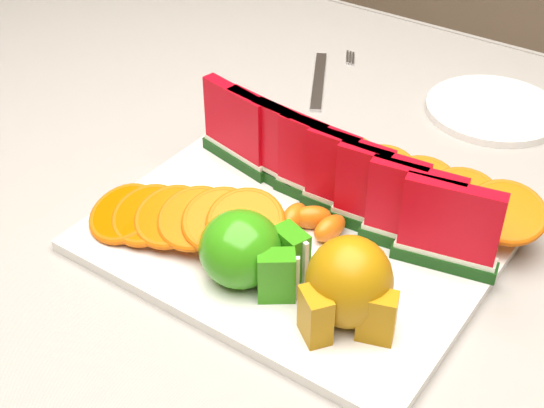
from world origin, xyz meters
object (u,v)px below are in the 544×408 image
(side_plate, at_px, (493,109))
(fork, at_px, (322,79))
(apple_cluster, at_px, (248,252))
(pear_cluster, at_px, (349,286))
(platter, at_px, (291,240))

(side_plate, distance_m, fork, 0.24)
(apple_cluster, height_order, fork, apple_cluster)
(pear_cluster, bearing_deg, fork, 124.52)
(platter, bearing_deg, pear_cluster, -32.24)
(side_plate, height_order, fork, side_plate)
(apple_cluster, xyz_separation_m, fork, (-0.17, 0.41, -0.04))
(apple_cluster, height_order, side_plate, apple_cluster)
(platter, bearing_deg, apple_cluster, -89.42)
(platter, bearing_deg, fork, 116.80)
(pear_cluster, height_order, side_plate, pear_cluster)
(apple_cluster, relative_size, side_plate, 0.62)
(pear_cluster, distance_m, fork, 0.49)
(apple_cluster, relative_size, fork, 0.61)
(platter, distance_m, pear_cluster, 0.13)
(platter, relative_size, pear_cluster, 3.69)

